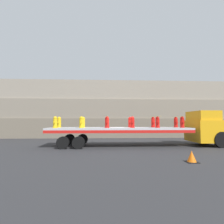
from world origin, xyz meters
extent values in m
plane|color=#2D2D30|center=(0.00, 0.00, 0.00)|extent=(120.00, 120.00, 0.00)
cube|color=#706656|center=(0.00, 7.87, 1.11)|extent=(60.00, 3.00, 2.21)
cube|color=gray|center=(0.00, 8.02, 3.32)|extent=(60.00, 3.00, 2.21)
cube|color=gray|center=(0.00, 8.17, 5.53)|extent=(60.00, 3.00, 2.21)
cube|color=orange|center=(6.75, 0.00, 1.13)|extent=(2.29, 2.51, 1.63)
cube|color=orange|center=(6.52, 0.00, 2.29)|extent=(1.61, 2.31, 0.70)
cube|color=black|center=(7.38, 0.00, 1.45)|extent=(0.92, 2.21, 0.91)
cylinder|color=black|center=(7.15, -1.19, 0.56)|extent=(1.13, 0.28, 1.13)
cylinder|color=black|center=(7.15, 1.19, 0.56)|extent=(1.13, 0.28, 1.13)
cube|color=#B2B2B7|center=(0.00, 0.00, 1.33)|extent=(10.44, 2.57, 0.14)
cube|color=red|center=(0.00, -1.24, 1.16)|extent=(10.44, 0.08, 0.20)
cube|color=red|center=(0.00, 1.24, 1.16)|extent=(10.44, 0.08, 0.20)
cylinder|color=black|center=(-2.87, -1.18, 0.42)|extent=(0.84, 0.30, 0.84)
cylinder|color=black|center=(-2.87, 1.18, 0.42)|extent=(0.84, 0.30, 0.84)
cylinder|color=black|center=(-3.92, -1.18, 0.42)|extent=(0.84, 0.30, 0.84)
cylinder|color=black|center=(-3.92, 1.18, 0.42)|extent=(0.84, 0.30, 0.84)
cylinder|color=gold|center=(-4.62, -0.56, 1.41)|extent=(0.36, 0.36, 0.03)
cylinder|color=gold|center=(-4.62, -0.56, 1.71)|extent=(0.29, 0.29, 0.63)
sphere|color=gold|center=(-4.62, -0.56, 2.08)|extent=(0.27, 0.27, 0.27)
cylinder|color=gold|center=(-4.62, -0.77, 1.78)|extent=(0.13, 0.12, 0.13)
cylinder|color=gold|center=(-4.62, -0.36, 1.78)|extent=(0.13, 0.12, 0.13)
cylinder|color=gold|center=(-4.62, 0.56, 1.41)|extent=(0.36, 0.36, 0.03)
cylinder|color=gold|center=(-4.62, 0.56, 1.71)|extent=(0.29, 0.29, 0.63)
sphere|color=gold|center=(-4.62, 0.56, 2.08)|extent=(0.27, 0.27, 0.27)
cylinder|color=gold|center=(-4.62, 0.36, 1.78)|extent=(0.13, 0.12, 0.13)
cylinder|color=gold|center=(-4.62, 0.77, 1.78)|extent=(0.13, 0.12, 0.13)
cylinder|color=gold|center=(-2.77, -0.56, 1.41)|extent=(0.36, 0.36, 0.03)
cylinder|color=gold|center=(-2.77, -0.56, 1.71)|extent=(0.29, 0.29, 0.63)
sphere|color=gold|center=(-2.77, -0.56, 2.08)|extent=(0.27, 0.27, 0.27)
cylinder|color=gold|center=(-2.77, -0.77, 1.78)|extent=(0.13, 0.12, 0.13)
cylinder|color=gold|center=(-2.77, -0.36, 1.78)|extent=(0.13, 0.12, 0.13)
cylinder|color=gold|center=(-2.77, 0.56, 1.41)|extent=(0.36, 0.36, 0.03)
cylinder|color=gold|center=(-2.77, 0.56, 1.71)|extent=(0.29, 0.29, 0.63)
sphere|color=gold|center=(-2.77, 0.56, 2.08)|extent=(0.27, 0.27, 0.27)
cylinder|color=gold|center=(-2.77, 0.36, 1.78)|extent=(0.13, 0.12, 0.13)
cylinder|color=gold|center=(-2.77, 0.77, 1.78)|extent=(0.13, 0.12, 0.13)
cylinder|color=red|center=(-0.92, -0.56, 1.41)|extent=(0.36, 0.36, 0.03)
cylinder|color=red|center=(-0.92, -0.56, 1.71)|extent=(0.29, 0.29, 0.63)
sphere|color=red|center=(-0.92, -0.56, 2.08)|extent=(0.27, 0.27, 0.27)
cylinder|color=red|center=(-0.92, -0.77, 1.78)|extent=(0.13, 0.12, 0.13)
cylinder|color=red|center=(-0.92, -0.36, 1.78)|extent=(0.13, 0.12, 0.13)
cylinder|color=red|center=(-0.92, 0.56, 1.41)|extent=(0.36, 0.36, 0.03)
cylinder|color=red|center=(-0.92, 0.56, 1.71)|extent=(0.29, 0.29, 0.63)
sphere|color=red|center=(-0.92, 0.56, 2.08)|extent=(0.27, 0.27, 0.27)
cylinder|color=red|center=(-0.92, 0.36, 1.78)|extent=(0.13, 0.12, 0.13)
cylinder|color=red|center=(-0.92, 0.77, 1.78)|extent=(0.13, 0.12, 0.13)
cylinder|color=red|center=(0.92, -0.56, 1.41)|extent=(0.36, 0.36, 0.03)
cylinder|color=red|center=(0.92, -0.56, 1.71)|extent=(0.29, 0.29, 0.63)
sphere|color=red|center=(0.92, -0.56, 2.08)|extent=(0.27, 0.27, 0.27)
cylinder|color=red|center=(0.92, -0.77, 1.78)|extent=(0.13, 0.12, 0.13)
cylinder|color=red|center=(0.92, -0.36, 1.78)|extent=(0.13, 0.12, 0.13)
cylinder|color=red|center=(0.92, 0.56, 1.41)|extent=(0.36, 0.36, 0.03)
cylinder|color=red|center=(0.92, 0.56, 1.71)|extent=(0.29, 0.29, 0.63)
sphere|color=red|center=(0.92, 0.56, 2.08)|extent=(0.27, 0.27, 0.27)
cylinder|color=red|center=(0.92, 0.36, 1.78)|extent=(0.13, 0.12, 0.13)
cylinder|color=red|center=(0.92, 0.77, 1.78)|extent=(0.13, 0.12, 0.13)
cylinder|color=red|center=(2.77, -0.56, 1.41)|extent=(0.36, 0.36, 0.03)
cylinder|color=red|center=(2.77, -0.56, 1.71)|extent=(0.29, 0.29, 0.63)
sphere|color=red|center=(2.77, -0.56, 2.08)|extent=(0.27, 0.27, 0.27)
cylinder|color=red|center=(2.77, -0.77, 1.78)|extent=(0.13, 0.12, 0.13)
cylinder|color=red|center=(2.77, -0.36, 1.78)|extent=(0.13, 0.12, 0.13)
cylinder|color=red|center=(2.77, 0.56, 1.41)|extent=(0.36, 0.36, 0.03)
cylinder|color=red|center=(2.77, 0.56, 1.71)|extent=(0.29, 0.29, 0.63)
sphere|color=red|center=(2.77, 0.56, 2.08)|extent=(0.27, 0.27, 0.27)
cylinder|color=red|center=(2.77, 0.36, 1.78)|extent=(0.13, 0.12, 0.13)
cylinder|color=red|center=(2.77, 0.77, 1.78)|extent=(0.13, 0.12, 0.13)
cylinder|color=red|center=(4.62, -0.56, 1.41)|extent=(0.36, 0.36, 0.03)
cylinder|color=red|center=(4.62, -0.56, 1.71)|extent=(0.29, 0.29, 0.63)
sphere|color=red|center=(4.62, -0.56, 2.08)|extent=(0.27, 0.27, 0.27)
cylinder|color=red|center=(4.62, -0.77, 1.78)|extent=(0.13, 0.12, 0.13)
cylinder|color=red|center=(4.62, -0.36, 1.78)|extent=(0.13, 0.12, 0.13)
cylinder|color=red|center=(4.62, 0.56, 1.41)|extent=(0.36, 0.36, 0.03)
cylinder|color=red|center=(4.62, 0.56, 1.71)|extent=(0.29, 0.29, 0.63)
sphere|color=red|center=(4.62, 0.56, 2.08)|extent=(0.27, 0.27, 0.27)
cylinder|color=red|center=(4.62, 0.36, 1.78)|extent=(0.13, 0.12, 0.13)
cylinder|color=red|center=(4.62, 0.77, 1.78)|extent=(0.13, 0.12, 0.13)
cube|color=yellow|center=(-0.92, 0.00, 2.23)|extent=(0.05, 2.77, 0.01)
cube|color=yellow|center=(2.77, 0.00, 2.23)|extent=(0.05, 2.77, 0.01)
cube|color=yellow|center=(4.62, 0.00, 2.23)|extent=(0.05, 2.77, 0.01)
cube|color=black|center=(2.81, -5.36, 0.01)|extent=(0.52, 0.52, 0.03)
cone|color=orange|center=(2.81, -5.36, 0.27)|extent=(0.40, 0.40, 0.49)
camera|label=1|loc=(-1.21, -13.17, 1.84)|focal=28.00mm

